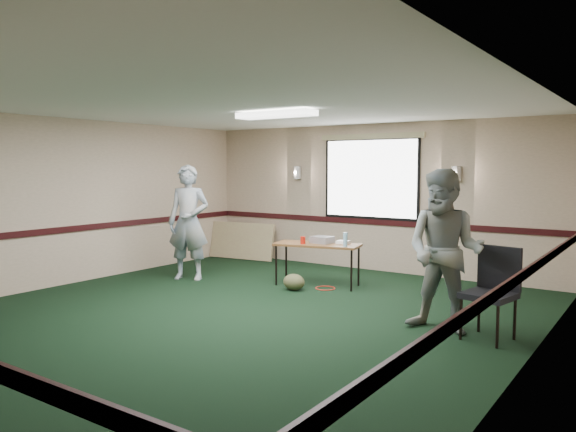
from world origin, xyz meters
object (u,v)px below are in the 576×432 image
Objects in this scene: folding_table at (317,247)px; person_right at (445,251)px; projector at (322,240)px; conference_chair at (493,285)px; person_left at (189,222)px.

folding_table is 2.90m from person_right.
conference_chair is (3.05, -1.36, -0.14)m from projector.
person_left is at bearing 173.62° from person_right.
folding_table is 0.77× the size of person_right.
person_right is (-0.53, -0.09, 0.35)m from conference_chair.
person_right is at bearing -25.95° from projector.
projector is 2.92m from person_right.
person_left reaches higher than folding_table.
projector is at bearing 150.48° from person_right.
projector is 3.34m from conference_chair.
conference_chair reaches higher than folding_table.
folding_table is at bearing -101.01° from projector.
projector is 0.32× the size of conference_chair.
conference_chair is at bearing 9.75° from person_right.
folding_table is at bearing -2.97° from person_left.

